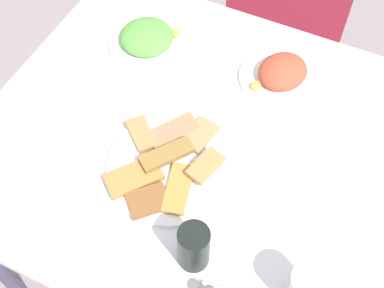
% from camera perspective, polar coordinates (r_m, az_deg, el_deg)
% --- Properties ---
extents(ground_plane, '(6.00, 6.00, 0.00)m').
position_cam_1_polar(ground_plane, '(1.91, 0.91, -12.48)').
color(ground_plane, gray).
extents(dining_table, '(1.10, 0.93, 0.76)m').
position_cam_1_polar(dining_table, '(1.30, 1.31, -1.62)').
color(dining_table, white).
rests_on(dining_table, ground_plane).
extents(dining_chair, '(0.52, 0.52, 0.89)m').
position_cam_1_polar(dining_chair, '(1.94, 10.16, 13.93)').
color(dining_chair, '#A32538').
rests_on(dining_chair, ground_plane).
extents(pide_platter, '(0.32, 0.32, 0.04)m').
position_cam_1_polar(pide_platter, '(1.19, -2.46, -2.28)').
color(pide_platter, white).
rests_on(pide_platter, dining_table).
extents(salad_plate_greens, '(0.22, 0.22, 0.06)m').
position_cam_1_polar(salad_plate_greens, '(1.44, -5.08, 11.78)').
color(salad_plate_greens, white).
rests_on(salad_plate_greens, dining_table).
extents(salad_plate_rice, '(0.23, 0.23, 0.07)m').
position_cam_1_polar(salad_plate_rice, '(1.36, 10.10, 7.81)').
color(salad_plate_rice, white).
rests_on(salad_plate_rice, dining_table).
extents(soda_can, '(0.09, 0.09, 0.12)m').
position_cam_1_polar(soda_can, '(1.04, 0.19, -11.52)').
color(soda_can, black).
rests_on(soda_can, dining_table).
extents(spoon, '(0.19, 0.08, 0.00)m').
position_cam_1_polar(spoon, '(1.29, -20.69, -1.07)').
color(spoon, silver).
rests_on(spoon, paper_napkin).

